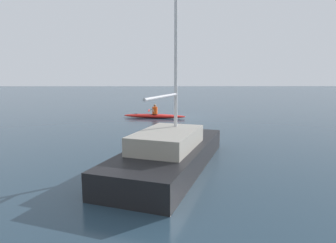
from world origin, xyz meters
TOP-DOWN VIEW (x-y plane):
  - ground_plane at (0.00, 0.00)m, footprint 160.00×160.00m
  - kayak at (1.81, 0.61)m, footprint 4.81×1.58m
  - kayaker at (1.78, 0.61)m, footprint 0.65×2.40m
  - sailboat_behind_kayak at (0.81, 12.62)m, footprint 4.45×7.70m

SIDE VIEW (x-z plane):
  - ground_plane at x=0.00m, z-range 0.00..0.00m
  - kayak at x=1.81m, z-range 0.00..0.30m
  - sailboat_behind_kayak at x=0.81m, z-range -4.20..5.29m
  - kayaker at x=1.78m, z-range 0.24..0.99m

